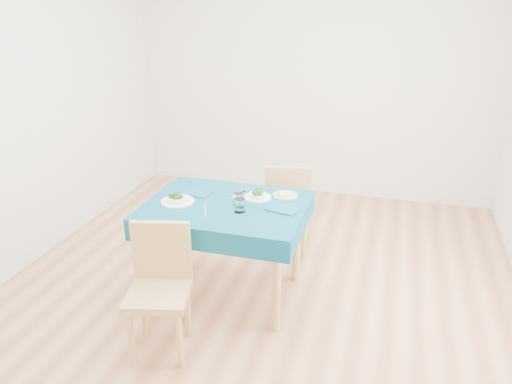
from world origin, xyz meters
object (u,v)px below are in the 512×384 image
(chair_far, at_px, (288,200))
(chair_near, at_px, (158,288))
(table, at_px, (227,250))
(bowl_near, at_px, (177,198))
(side_plate, at_px, (285,195))
(bowl_far, at_px, (258,194))

(chair_far, bearing_deg, chair_near, 62.62)
(table, bearing_deg, chair_near, -104.64)
(bowl_near, bearing_deg, table, 10.25)
(table, height_order, bowl_near, bowl_near)
(side_plate, bearing_deg, bowl_near, -155.11)
(chair_far, xyz_separation_m, bowl_near, (-0.63, -0.90, 0.31))
(chair_far, distance_m, bowl_near, 1.14)
(table, distance_m, chair_near, 0.77)
(chair_near, xyz_separation_m, chair_far, (0.48, 1.58, 0.01))
(table, distance_m, bowl_near, 0.55)
(chair_near, height_order, bowl_far, chair_near)
(table, xyz_separation_m, chair_near, (-0.19, -0.74, 0.10))
(bowl_far, bearing_deg, side_plate, 27.61)
(side_plate, bearing_deg, chair_far, 99.88)
(chair_far, relative_size, side_plate, 5.01)
(bowl_far, bearing_deg, chair_near, -112.79)
(table, xyz_separation_m, chair_far, (0.28, 0.83, 0.10))
(chair_far, relative_size, bowl_far, 4.73)
(bowl_near, bearing_deg, chair_far, 54.82)
(chair_near, xyz_separation_m, bowl_far, (0.39, 0.92, 0.31))
(chair_far, distance_m, side_plate, 0.63)
(chair_near, distance_m, bowl_near, 0.77)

